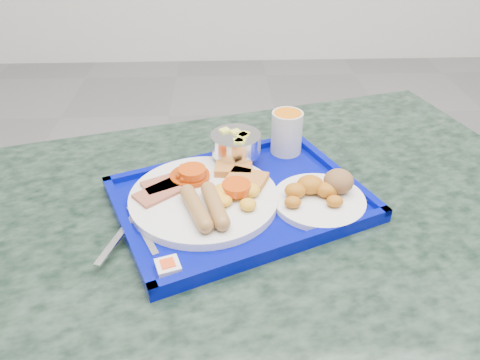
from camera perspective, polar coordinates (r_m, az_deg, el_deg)
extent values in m
cylinder|color=slate|center=(1.13, 1.42, -19.65)|extent=(0.11, 0.11, 0.69)
cube|color=black|center=(0.87, 1.75, -5.11)|extent=(1.38, 1.10, 0.04)
cube|color=#030A93|center=(0.87, 0.00, -2.60)|extent=(0.53, 0.47, 0.01)
cube|color=#030A93|center=(0.98, -3.83, 2.82)|extent=(0.41, 0.19, 0.01)
cube|color=#030A93|center=(0.76, 5.01, -7.98)|extent=(0.41, 0.19, 0.01)
cube|color=#030A93|center=(0.96, 11.54, 1.30)|extent=(0.14, 0.30, 0.01)
cube|color=#030A93|center=(0.81, -13.67, -5.54)|extent=(0.14, 0.30, 0.01)
cylinder|color=white|center=(0.85, -4.43, -2.20)|extent=(0.27, 0.27, 0.02)
cube|color=#AB5944|center=(0.88, -8.80, -0.33)|extent=(0.10, 0.09, 0.01)
cube|color=#AB5944|center=(0.86, -9.68, -1.45)|extent=(0.10, 0.10, 0.01)
cylinder|color=#A43506|center=(0.90, -6.13, 0.46)|extent=(0.08, 0.08, 0.01)
sphere|color=#A43506|center=(0.91, -6.48, 1.53)|extent=(0.01, 0.01, 0.01)
sphere|color=#A43506|center=(0.89, -6.69, 0.62)|extent=(0.01, 0.01, 0.01)
sphere|color=#A43506|center=(0.91, -7.07, 1.60)|extent=(0.01, 0.01, 0.01)
sphere|color=#A43506|center=(0.90, -7.06, 1.00)|extent=(0.01, 0.01, 0.01)
sphere|color=#A43506|center=(0.87, -7.00, 0.02)|extent=(0.01, 0.01, 0.01)
sphere|color=#A43506|center=(0.88, -5.66, 0.40)|extent=(0.01, 0.01, 0.01)
sphere|color=#A43506|center=(0.90, -4.66, 1.14)|extent=(0.01, 0.01, 0.01)
sphere|color=#A43506|center=(0.90, -6.60, 0.99)|extent=(0.01, 0.01, 0.01)
sphere|color=#A43506|center=(0.88, -7.29, 0.48)|extent=(0.01, 0.01, 0.01)
sphere|color=#A43506|center=(0.87, -6.05, -0.04)|extent=(0.01, 0.01, 0.01)
sphere|color=#A43506|center=(0.88, -7.48, 0.44)|extent=(0.01, 0.01, 0.01)
cube|color=#BE712F|center=(0.91, -0.78, 1.48)|extent=(0.08, 0.06, 0.01)
cube|color=#BE712F|center=(0.88, 0.88, 0.14)|extent=(0.09, 0.08, 0.01)
cylinder|color=brown|center=(0.80, -5.38, -3.39)|extent=(0.06, 0.11, 0.03)
cylinder|color=brown|center=(0.80, -3.07, -3.08)|extent=(0.05, 0.11, 0.03)
ellipsoid|color=gold|center=(0.83, -2.28, -2.20)|extent=(0.02, 0.02, 0.02)
ellipsoid|color=gold|center=(0.82, -2.14, -2.54)|extent=(0.03, 0.03, 0.02)
ellipsoid|color=gold|center=(0.81, 0.98, -2.99)|extent=(0.03, 0.03, 0.02)
ellipsoid|color=gold|center=(0.84, -2.11, -1.32)|extent=(0.04, 0.04, 0.02)
ellipsoid|color=gold|center=(0.85, -0.95, -0.96)|extent=(0.03, 0.03, 0.02)
ellipsoid|color=gold|center=(0.83, -2.56, -1.84)|extent=(0.03, 0.03, 0.02)
ellipsoid|color=gold|center=(0.82, -2.56, -2.37)|extent=(0.03, 0.03, 0.02)
ellipsoid|color=gold|center=(0.84, 1.36, -1.25)|extent=(0.03, 0.03, 0.02)
ellipsoid|color=gold|center=(0.82, -1.90, -2.54)|extent=(0.03, 0.03, 0.02)
ellipsoid|color=gold|center=(0.84, 0.03, -1.57)|extent=(0.03, 0.03, 0.02)
ellipsoid|color=gold|center=(0.81, 1.03, -2.97)|extent=(0.03, 0.03, 0.02)
cylinder|color=#D23805|center=(0.88, -5.84, 0.98)|extent=(0.05, 0.05, 0.02)
cylinder|color=#D23805|center=(0.84, -0.44, -0.89)|extent=(0.05, 0.05, 0.02)
cylinder|color=white|center=(0.86, 9.60, -2.53)|extent=(0.17, 0.17, 0.01)
ellipsoid|color=#BA6815|center=(0.84, 11.48, -2.53)|extent=(0.03, 0.03, 0.02)
ellipsoid|color=#BA6815|center=(0.86, 10.54, -1.19)|extent=(0.04, 0.03, 0.03)
ellipsoid|color=#BA6815|center=(0.86, 8.54, -0.56)|extent=(0.05, 0.04, 0.03)
ellipsoid|color=#BA6815|center=(0.85, 6.77, -1.29)|extent=(0.04, 0.03, 0.03)
ellipsoid|color=#BA6815|center=(0.82, 6.45, -2.69)|extent=(0.03, 0.03, 0.02)
ellipsoid|color=brown|center=(0.87, 11.93, -0.14)|extent=(0.06, 0.06, 0.04)
cylinder|color=silver|center=(0.97, -0.49, 2.20)|extent=(0.06, 0.06, 0.01)
cylinder|color=silver|center=(0.96, -0.50, 2.89)|extent=(0.02, 0.02, 0.02)
cylinder|color=silver|center=(0.94, -0.51, 4.48)|extent=(0.10, 0.10, 0.04)
cube|color=#EBEE5A|center=(0.93, 0.26, 5.05)|extent=(0.03, 0.02, 0.01)
cube|color=#EBEE5A|center=(0.91, -0.01, 4.49)|extent=(0.02, 0.02, 0.01)
cube|color=#EBEE5A|center=(0.95, -0.56, 5.63)|extent=(0.02, 0.02, 0.01)
cube|color=#EBEE5A|center=(0.91, -0.22, 4.54)|extent=(0.02, 0.02, 0.01)
cube|color=#EBEE5A|center=(0.94, 0.53, 5.36)|extent=(0.02, 0.02, 0.01)
cube|color=#EBEE5A|center=(0.95, -1.86, 5.80)|extent=(0.02, 0.02, 0.01)
cube|color=#EBEE5A|center=(0.93, 0.37, 5.24)|extent=(0.03, 0.03, 0.01)
cylinder|color=silver|center=(0.99, 5.71, 5.77)|extent=(0.07, 0.07, 0.09)
cylinder|color=orange|center=(0.97, 5.84, 7.89)|extent=(0.06, 0.06, 0.01)
cube|color=silver|center=(0.81, -11.88, -5.92)|extent=(0.07, 0.13, 0.00)
ellipsoid|color=silver|center=(0.86, -8.56, -2.23)|extent=(0.05, 0.05, 0.01)
cube|color=silver|center=(0.81, -14.18, -6.14)|extent=(0.06, 0.16, 0.00)
cube|color=white|center=(0.73, -8.76, -10.40)|extent=(0.04, 0.04, 0.01)
cube|color=#FF4B1C|center=(0.72, -8.81, -9.99)|extent=(0.03, 0.03, 0.00)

